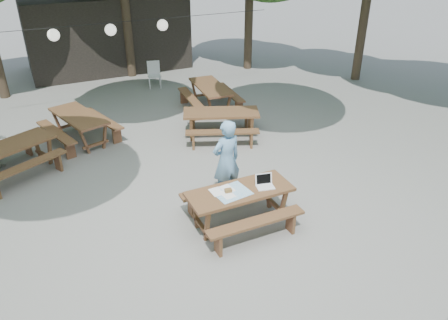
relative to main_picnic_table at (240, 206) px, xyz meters
The scene contains 12 objects.
ground 1.31m from the main_picnic_table, 110.96° to the left, with size 80.00×80.00×0.00m, color slate.
pavilion 11.71m from the main_picnic_table, 89.74° to the left, with size 6.00×3.00×2.80m, color black.
main_picnic_table is the anchor object (origin of this frame).
picnic_table_nw 5.51m from the main_picnic_table, 134.73° to the left, with size 2.41×2.27×0.75m.
picnic_table_ne 3.92m from the main_picnic_table, 70.25° to the left, with size 2.35×2.18×0.75m.
picnic_table_far_w 5.52m from the main_picnic_table, 113.03° to the left, with size 2.06×2.27×0.75m.
picnic_table_far_e 6.06m from the main_picnic_table, 71.56° to the left, with size 1.72×2.06×0.75m.
woman 1.06m from the main_picnic_table, 80.24° to the left, with size 0.65×0.43×1.78m, color #6C9FC6.
plastic_chair 8.56m from the main_picnic_table, 83.61° to the left, with size 0.53×0.53×0.90m.
laptop 0.65m from the main_picnic_table, ahead, with size 0.38×0.32×0.24m.
tabletop_clutter 0.42m from the main_picnic_table, behind, with size 0.72×0.63×0.08m.
paper_lanterns 7.47m from the main_picnic_table, 95.05° to the left, with size 9.00×0.34×0.38m.
Camera 1 is at (-2.78, -7.29, 5.14)m, focal length 35.00 mm.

